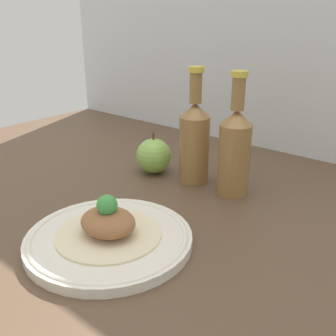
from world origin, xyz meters
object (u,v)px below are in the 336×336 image
object	(u,v)px
plated_food	(108,224)
cider_bottle_left	(194,139)
plate	(109,238)
cider_bottle_right	(235,149)
apple	(154,156)

from	to	relation	value
plated_food	cider_bottle_left	xyz separation A→B (cm)	(-5.45, 31.91, 6.34)
plate	cider_bottle_right	bearing A→B (deg)	80.62
plated_food	apple	distance (cm)	33.89
plated_food	cider_bottle_right	xyz separation A→B (cm)	(5.27, 31.91, 6.34)
apple	plated_food	bearing A→B (deg)	-61.34
plate	plated_food	bearing A→B (deg)	180.00
plated_food	cider_bottle_left	bearing A→B (deg)	99.69
plate	plated_food	world-z (taller)	plated_food
cider_bottle_left	apple	distance (cm)	12.52
plate	cider_bottle_left	xyz separation A→B (cm)	(-5.45, 31.91, 9.22)
plated_food	cider_bottle_left	size ratio (longest dim) A/B	0.68
plate	apple	bearing A→B (deg)	118.66
cider_bottle_left	apple	world-z (taller)	cider_bottle_left
plate	cider_bottle_right	size ratio (longest dim) A/B	1.08
cider_bottle_right	apple	size ratio (longest dim) A/B	2.57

